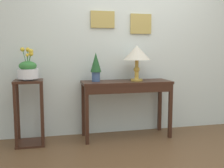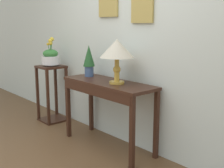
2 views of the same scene
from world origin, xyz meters
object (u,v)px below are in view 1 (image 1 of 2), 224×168
at_px(console_table, 127,89).
at_px(pedestal_stand_left, 30,113).
at_px(planter_bowl_wide, 28,70).
at_px(table_lamp, 137,54).
at_px(potted_plant_on_console, 96,66).

bearing_deg(console_table, pedestal_stand_left, 179.18).
bearing_deg(pedestal_stand_left, planter_bowl_wide, 38.93).
distance_m(table_lamp, planter_bowl_wide, 1.44).
distance_m(console_table, potted_plant_on_console, 0.53).
xyz_separation_m(pedestal_stand_left, planter_bowl_wide, (0.00, 0.00, 0.55)).
bearing_deg(table_lamp, planter_bowl_wide, -179.79).
height_order(console_table, potted_plant_on_console, potted_plant_on_console).
bearing_deg(table_lamp, console_table, -170.59).
relative_size(table_lamp, planter_bowl_wide, 1.18).
relative_size(console_table, planter_bowl_wide, 2.97).
bearing_deg(console_table, table_lamp, 9.41).
bearing_deg(console_table, planter_bowl_wide, 179.16).
bearing_deg(planter_bowl_wide, potted_plant_on_console, 2.96).
bearing_deg(table_lamp, potted_plant_on_console, 175.98).
height_order(console_table, pedestal_stand_left, pedestal_stand_left).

